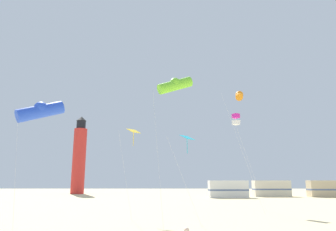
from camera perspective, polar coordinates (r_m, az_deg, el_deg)
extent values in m
sphere|color=beige|center=(11.72, 3.37, -20.80)|extent=(0.20, 0.20, 0.20)
cylinder|color=silver|center=(28.07, 13.61, -6.38)|extent=(3.20, 0.86, 10.96)
cylinder|color=orange|center=(30.69, 13.17, 3.55)|extent=(1.31, 2.59, 1.48)
sphere|color=orange|center=(30.73, 13.16, 3.82)|extent=(0.76, 0.76, 0.76)
cylinder|color=silver|center=(23.79, -8.31, -10.68)|extent=(1.38, 1.05, 6.76)
cube|color=yellow|center=(24.71, -6.67, -2.90)|extent=(1.22, 1.22, 0.40)
cylinder|color=yellow|center=(24.61, -6.70, -4.40)|extent=(0.04, 0.04, 1.10)
cylinder|color=silver|center=(17.06, -27.00, -9.51)|extent=(1.12, 1.48, 6.45)
cylinder|color=blue|center=(17.62, -23.08, 0.71)|extent=(2.41, 2.06, 1.48)
sphere|color=blue|center=(17.65, -23.04, 1.18)|extent=(0.76, 0.76, 0.76)
cylinder|color=silver|center=(29.95, 14.88, -8.55)|extent=(3.17, 1.38, 8.99)
cube|color=#D826A5|center=(31.94, 12.52, -0.09)|extent=(0.82, 0.82, 0.44)
cube|color=white|center=(31.80, 12.57, -1.32)|extent=(0.82, 0.82, 0.44)
cylinder|color=silver|center=(19.32, -2.14, -6.94)|extent=(0.85, 2.30, 9.15)
cylinder|color=#72D12D|center=(20.64, 1.18, 5.69)|extent=(2.58, 1.51, 1.48)
sphere|color=#72D12D|center=(20.69, 1.18, 6.09)|extent=(0.76, 0.76, 0.76)
cylinder|color=silver|center=(21.24, 2.66, -11.71)|extent=(2.27, 0.82, 5.97)
cube|color=#1EB2D1|center=(22.61, 3.46, -4.14)|extent=(1.22, 1.22, 0.40)
cylinder|color=#1EB2D1|center=(22.53, 3.48, -5.78)|extent=(0.04, 0.04, 1.10)
cylinder|color=red|center=(69.04, -16.61, -8.16)|extent=(2.80, 2.80, 14.00)
cylinder|color=black|center=(69.96, -16.22, -1.70)|extent=(2.00, 2.00, 1.80)
cone|color=black|center=(70.21, -16.15, -0.58)|extent=(2.20, 2.20, 1.00)
cube|color=white|center=(52.77, 11.09, -13.46)|extent=(6.50, 2.59, 2.80)
cube|color=#4C608C|center=(52.77, 11.10, -13.61)|extent=(6.54, 2.63, 0.24)
cube|color=beige|center=(58.82, 18.75, -12.90)|extent=(6.41, 2.34, 2.80)
cube|color=#4C608C|center=(58.82, 18.76, -13.03)|extent=(6.45, 2.38, 0.24)
cube|color=#C6B28C|center=(60.87, 27.69, -12.12)|extent=(6.48, 2.53, 2.80)
cube|color=#4C608C|center=(60.88, 27.70, -12.25)|extent=(6.52, 2.57, 0.24)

